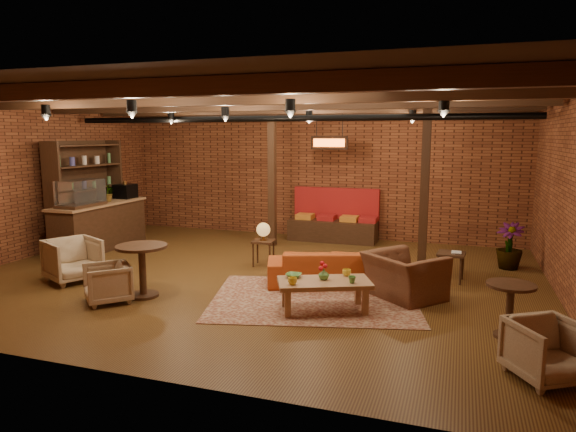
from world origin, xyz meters
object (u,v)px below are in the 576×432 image
(coffee_table, at_px, (323,284))
(side_table_book, at_px, (451,255))
(round_table_left, at_px, (142,262))
(round_table_right, at_px, (510,302))
(sofa, at_px, (330,267))
(armchair_b, at_px, (107,281))
(armchair_far, at_px, (548,348))
(plant_tall, at_px, (513,200))
(armchair_a, at_px, (73,258))
(armchair_right, at_px, (404,268))
(side_table_lamp, at_px, (263,233))

(coffee_table, xyz_separation_m, side_table_book, (1.71, 2.20, 0.07))
(round_table_left, bearing_deg, round_table_right, 0.61)
(sofa, bearing_deg, armchair_b, 14.70)
(coffee_table, height_order, armchair_far, coffee_table)
(side_table_book, relative_size, plant_tall, 0.20)
(sofa, bearing_deg, round_table_right, 131.36)
(sofa, xyz_separation_m, plant_tall, (2.97, 2.13, 1.02))
(coffee_table, height_order, armchair_a, armchair_a)
(armchair_a, xyz_separation_m, armchair_right, (5.57, 0.87, 0.06))
(side_table_lamp, distance_m, armchair_right, 3.07)
(coffee_table, xyz_separation_m, round_table_left, (-2.86, -0.26, 0.16))
(round_table_left, height_order, round_table_right, round_table_left)
(coffee_table, relative_size, side_table_book, 2.78)
(sofa, xyz_separation_m, side_table_lamp, (-1.54, 0.85, 0.34))
(armchair_right, bearing_deg, coffee_table, 83.57)
(round_table_left, height_order, armchair_a, same)
(round_table_left, bearing_deg, armchair_right, 17.55)
(sofa, relative_size, armchair_right, 1.93)
(coffee_table, distance_m, armchair_far, 3.04)
(armchair_far, bearing_deg, sofa, 106.49)
(plant_tall, bearing_deg, round_table_left, -146.51)
(coffee_table, xyz_separation_m, round_table_right, (2.46, -0.20, 0.06))
(sofa, height_order, round_table_right, round_table_right)
(armchair_a, bearing_deg, sofa, -47.71)
(round_table_left, bearing_deg, armchair_far, -10.70)
(side_table_lamp, bearing_deg, round_table_right, -29.25)
(armchair_right, distance_m, round_table_right, 1.85)
(plant_tall, bearing_deg, side_table_book, -129.58)
(armchair_b, height_order, side_table_book, armchair_b)
(coffee_table, bearing_deg, armchair_b, -168.12)
(plant_tall, bearing_deg, armchair_b, -145.27)
(side_table_lamp, height_order, armchair_far, side_table_lamp)
(round_table_left, bearing_deg, coffee_table, 5.20)
(side_table_book, bearing_deg, round_table_left, -151.71)
(armchair_right, bearing_deg, armchair_a, 49.41)
(armchair_right, relative_size, side_table_book, 2.06)
(round_table_left, distance_m, armchair_a, 1.71)
(coffee_table, bearing_deg, round_table_right, -4.72)
(armchair_b, height_order, round_table_right, round_table_right)
(side_table_book, distance_m, round_table_right, 2.52)
(armchair_right, relative_size, round_table_right, 1.56)
(round_table_left, bearing_deg, plant_tall, 33.49)
(armchair_far, distance_m, plant_tall, 4.86)
(round_table_left, relative_size, armchair_far, 1.18)
(side_table_lamp, xyz_separation_m, armchair_right, (2.82, -1.20, -0.17))
(coffee_table, bearing_deg, side_table_book, 52.13)
(round_table_right, bearing_deg, side_table_lamp, 150.75)
(armchair_right, distance_m, armchair_far, 2.86)
(coffee_table, distance_m, armchair_a, 4.53)
(side_table_book, height_order, armchair_far, armchair_far)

